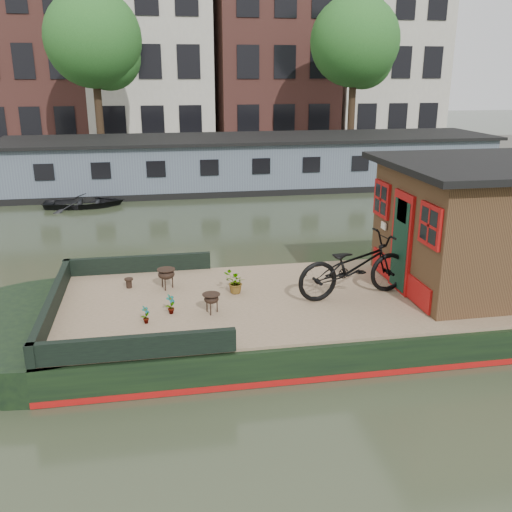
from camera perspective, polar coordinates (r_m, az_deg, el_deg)
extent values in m
plane|color=#27311F|center=(11.39, 11.78, -6.50)|extent=(120.00, 120.00, 0.00)
cube|color=black|center=(11.27, 11.87, -5.11)|extent=(12.00, 4.00, 0.60)
cylinder|color=black|center=(10.70, -19.80, -7.13)|extent=(4.00, 4.00, 0.60)
cube|color=#9E0F0E|center=(11.37, 11.80, -6.22)|extent=(12.02, 4.02, 0.10)
cube|color=#907559|center=(11.15, 11.98, -3.57)|extent=(11.80, 3.80, 0.05)
cube|color=black|center=(10.48, -19.67, -4.51)|extent=(0.12, 4.00, 0.35)
cube|color=black|center=(12.13, -11.69, -0.79)|extent=(3.00, 0.12, 0.35)
cube|color=black|center=(8.57, -12.15, -8.91)|extent=(3.00, 0.12, 0.35)
cube|color=black|center=(11.79, 22.33, 2.64)|extent=(3.50, 3.00, 2.30)
cube|color=black|center=(11.56, 23.04, 8.43)|extent=(4.00, 3.50, 0.12)
cube|color=#9E0F0E|center=(11.01, 14.33, 1.33)|extent=(0.06, 0.80, 1.90)
cube|color=black|center=(11.01, 14.22, 1.08)|extent=(0.04, 0.64, 1.70)
cube|color=#9E0F0E|center=(9.94, 17.04, 2.94)|extent=(0.06, 0.72, 0.72)
cube|color=#9E0F0E|center=(11.79, 12.49, 5.57)|extent=(0.06, 0.72, 0.72)
imported|color=black|center=(10.64, 9.76, -0.98)|extent=(2.34, 1.16, 1.17)
imported|color=#A43A2E|center=(9.95, -8.53, -4.79)|extent=(0.22, 0.22, 0.35)
imported|color=#9B4E2D|center=(10.73, -2.10, -2.66)|extent=(0.52, 0.51, 0.43)
imported|color=#993F2C|center=(9.66, -10.97, -5.79)|extent=(0.18, 0.20, 0.31)
cylinder|color=black|center=(11.31, -12.59, -2.66)|extent=(0.17, 0.17, 0.19)
cylinder|color=black|center=(8.84, -7.41, -8.34)|extent=(0.17, 0.17, 0.19)
imported|color=black|center=(21.57, -16.82, 5.50)|extent=(2.84, 2.06, 0.58)
cube|color=#4E5C68|center=(24.21, -0.37, 9.25)|extent=(20.00, 4.00, 2.00)
cube|color=black|center=(24.07, -0.37, 11.72)|extent=(20.40, 4.40, 0.12)
cube|color=black|center=(24.35, -0.36, 7.20)|extent=(20.00, 4.05, 0.24)
cube|color=#47443F|center=(30.65, -2.46, 10.02)|extent=(60.00, 6.00, 0.90)
cube|color=brown|center=(37.75, -21.42, 21.09)|extent=(6.00, 8.00, 15.00)
cube|color=#B7B2A3|center=(37.26, -10.88, 23.15)|extent=(7.00, 8.00, 16.50)
cube|color=brown|center=(37.98, 1.50, 22.58)|extent=(7.00, 8.00, 15.50)
cube|color=#B7B2A3|center=(39.99, 12.19, 22.34)|extent=(6.50, 8.00, 16.00)
cylinder|color=#332316|center=(28.74, -15.44, 13.80)|extent=(0.36, 0.36, 4.00)
sphere|color=#1C4B19|center=(28.73, -16.00, 20.17)|extent=(4.40, 4.40, 4.40)
sphere|color=#1C4B19|center=(28.95, -14.55, 18.66)|extent=(3.00, 3.00, 3.00)
cylinder|color=#332316|center=(30.35, 9.54, 14.37)|extent=(0.36, 0.36, 4.00)
sphere|color=#1C4B19|center=(30.34, 9.87, 20.40)|extent=(4.40, 4.40, 4.40)
sphere|color=#1C4B19|center=(30.80, 10.70, 18.83)|extent=(3.00, 3.00, 3.00)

